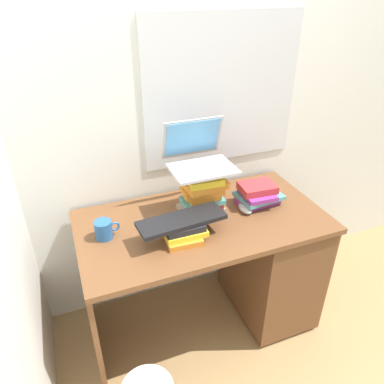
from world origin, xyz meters
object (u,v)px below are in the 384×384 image
book_stack_keyboard_riser (183,230)px  keyboard (182,220)px  book_stack_tall (203,191)px  desk (254,259)px  computer_mouse (245,209)px  laptop (198,156)px  book_stack_side (258,194)px  mug (104,230)px

book_stack_keyboard_riser → keyboard: keyboard is taller
book_stack_tall → keyboard: bearing=-136.1°
desk → computer_mouse: 0.37m
desk → keyboard: (-0.47, -0.07, 0.44)m
laptop → book_stack_side: bearing=-17.8°
book_stack_side → laptop: (-0.31, 0.10, 0.24)m
desk → keyboard: size_ratio=3.05×
mug → desk: bearing=-4.2°
mug → laptop: bearing=11.0°
book_stack_tall → book_stack_side: bearing=-7.6°
book_stack_tall → book_stack_side: book_stack_tall is taller
book_stack_keyboard_riser → laptop: bearing=53.4°
desk → keyboard: 0.65m
desk → book_stack_keyboard_riser: bearing=-171.3°
book_stack_keyboard_riser → book_stack_tall: bearing=44.9°
book_stack_tall → mug: bearing=-175.3°
laptop → keyboard: laptop is taller
book_stack_keyboard_riser → book_stack_side: 0.51m
keyboard → book_stack_side: bearing=10.6°
keyboard → computer_mouse: size_ratio=4.04×
desk → book_stack_side: size_ratio=5.09×
desk → mug: (-0.82, 0.06, 0.39)m
book_stack_tall → book_stack_keyboard_riser: size_ratio=1.15×
keyboard → computer_mouse: 0.41m
mug → book_stack_tall: bearing=4.7°
keyboard → computer_mouse: (0.39, 0.08, -0.08)m
desk → book_stack_side: (0.02, 0.06, 0.40)m
desk → computer_mouse: size_ratio=12.32×
keyboard → mug: (-0.35, 0.13, -0.05)m
keyboard → laptop: bearing=48.1°
book_stack_tall → keyboard: 0.25m
desk → mug: 0.91m
book_stack_side → computer_mouse: 0.12m
computer_mouse → book_stack_keyboard_riser: bearing=-167.3°
book_stack_side → laptop: size_ratio=0.78×
desk → book_stack_side: 0.41m
computer_mouse → mug: mug is taller
book_stack_side → mug: book_stack_side is taller
book_stack_tall → keyboard: size_ratio=0.58×
book_stack_keyboard_riser → mug: (-0.35, 0.13, 0.01)m
book_stack_keyboard_riser → laptop: size_ratio=0.66×
computer_mouse → laptop: bearing=145.3°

